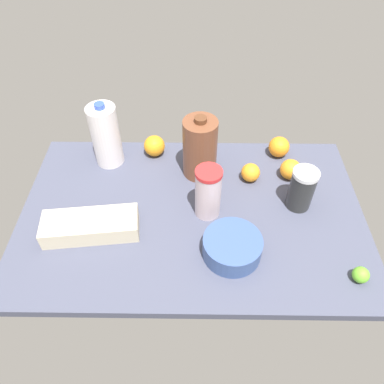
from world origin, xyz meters
The scene contains 12 objects.
countertop centered at (0.00, 0.00, 1.50)cm, with size 120.00×76.00×3.00cm, color #43465A.
chocolate_milk_jug centered at (-2.65, -20.39, 14.89)cm, with size 12.61×12.61×25.34cm.
shaker_bottle centered at (-37.52, -3.81, 10.99)cm, with size 8.88×8.88×15.91cm.
milk_jug centered at (32.89, -26.51, 15.47)cm, with size 10.80×10.80×26.50cm.
tumbler_cup centered at (-5.35, 0.45, 12.83)cm, with size 8.93×8.93×19.57cm.
mixing_bowl centered at (-12.80, 17.30, 6.47)cm, with size 18.66×18.66×6.93cm, color #375088.
egg_carton centered at (33.21, 9.44, 6.27)cm, with size 31.14×11.60×6.54cm, color beige.
orange_far_back centered at (15.46, -30.72, 7.20)cm, with size 8.40×8.40×8.40cm, color orange.
orange_near_front centered at (-21.75, -16.43, 6.52)cm, with size 7.05×7.05×7.05cm, color orange.
orange_loose centered at (-34.39, -30.81, 7.12)cm, with size 8.24×8.24×8.24cm, color orange.
lime_by_jug centered at (-50.58, 26.22, 5.51)cm, with size 5.02×5.02×5.02cm, color #66BA2E.
orange_beside_bowl centered at (-36.84, -17.95, 6.90)cm, with size 7.80×7.80×7.80cm, color orange.
Camera 1 is at (-1.07, 85.22, 103.29)cm, focal length 35.00 mm.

